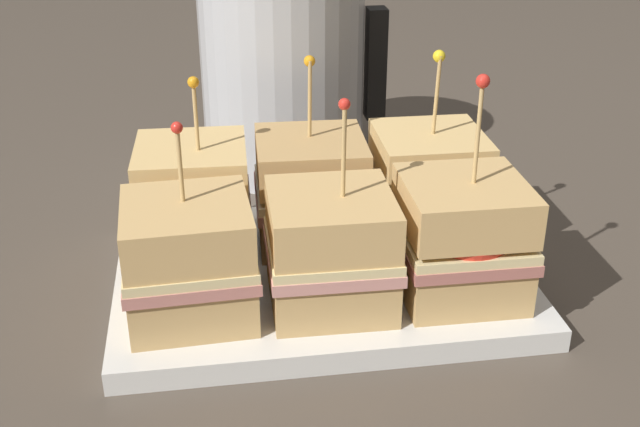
{
  "coord_description": "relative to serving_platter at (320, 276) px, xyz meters",
  "views": [
    {
      "loc": [
        -0.09,
        -0.56,
        0.35
      ],
      "look_at": [
        0.0,
        0.0,
        0.07
      ],
      "focal_mm": 45.0,
      "sensor_mm": 36.0,
      "label": 1
    }
  ],
  "objects": [
    {
      "name": "sandwich_back_left",
      "position": [
        -0.1,
        0.05,
        0.05
      ],
      "size": [
        0.1,
        0.1,
        0.15
      ],
      "color": "tan",
      "rests_on": "serving_platter"
    },
    {
      "name": "sandwich_front_left",
      "position": [
        -0.1,
        -0.05,
        0.05
      ],
      "size": [
        0.1,
        0.1,
        0.14
      ],
      "color": "tan",
      "rests_on": "serving_platter"
    },
    {
      "name": "sandwich_back_right",
      "position": [
        0.1,
        0.05,
        0.05
      ],
      "size": [
        0.1,
        0.1,
        0.16
      ],
      "color": "tan",
      "rests_on": "serving_platter"
    },
    {
      "name": "sandwich_front_right",
      "position": [
        0.1,
        -0.05,
        0.05
      ],
      "size": [
        0.09,
        0.09,
        0.17
      ],
      "color": "tan",
      "rests_on": "serving_platter"
    },
    {
      "name": "kettle_steel",
      "position": [
        0.0,
        0.26,
        0.09
      ],
      "size": [
        0.19,
        0.17,
        0.23
      ],
      "color": "#B7BABF",
      "rests_on": "ground_plane"
    },
    {
      "name": "sandwich_back_center",
      "position": [
        0.0,
        0.05,
        0.05
      ],
      "size": [
        0.1,
        0.1,
        0.16
      ],
      "color": "tan",
      "rests_on": "serving_platter"
    },
    {
      "name": "sandwich_front_center",
      "position": [
        0.0,
        -0.05,
        0.05
      ],
      "size": [
        0.09,
        0.09,
        0.16
      ],
      "color": "tan",
      "rests_on": "serving_platter"
    },
    {
      "name": "ground_plane",
      "position": [
        0.0,
        0.0,
        -0.01
      ],
      "size": [
        6.0,
        6.0,
        0.0
      ],
      "primitive_type": "plane",
      "color": "#4C4238"
    },
    {
      "name": "serving_platter",
      "position": [
        0.0,
        0.0,
        0.0
      ],
      "size": [
        0.33,
        0.24,
        0.02
      ],
      "color": "silver",
      "rests_on": "ground_plane"
    }
  ]
}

